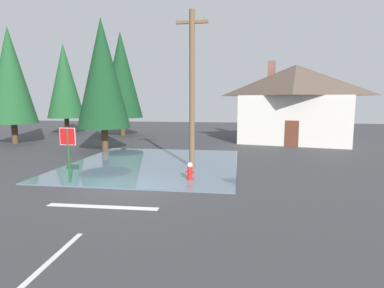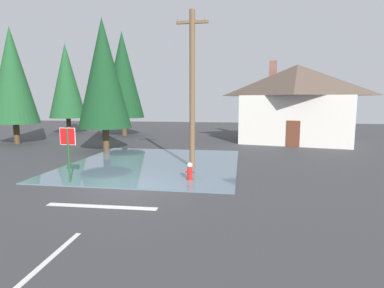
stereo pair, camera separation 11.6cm
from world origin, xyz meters
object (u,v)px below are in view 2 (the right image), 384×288
stop_sign_near (68,144)px  pine_tree_short_left (123,75)px  fire_hydrant (190,172)px  house (296,102)px  pine_tree_mid_left (103,74)px  pine_tree_far_center (12,76)px  pine_tree_tall_left (66,81)px  utility_pole (192,88)px

stop_sign_near → pine_tree_short_left: bearing=104.2°
stop_sign_near → pine_tree_short_left: pine_tree_short_left is taller
stop_sign_near → fire_hydrant: 5.24m
house → pine_tree_mid_left: bearing=-153.3°
pine_tree_mid_left → pine_tree_far_center: (-8.75, 2.34, 0.16)m
stop_sign_near → fire_hydrant: (4.91, 1.28, -1.29)m
house → pine_tree_short_left: size_ratio=1.00×
pine_tree_tall_left → pine_tree_mid_left: (8.99, -10.60, -0.24)m
house → pine_tree_mid_left: size_ratio=1.13×
pine_tree_far_center → stop_sign_near: bearing=-44.9°
fire_hydrant → pine_tree_short_left: pine_tree_short_left is taller
utility_pole → pine_tree_tall_left: bearing=136.1°
pine_tree_tall_left → pine_tree_short_left: pine_tree_short_left is taller
house → pine_tree_short_left: 16.55m
fire_hydrant → utility_pole: size_ratio=0.10×
pine_tree_tall_left → pine_tree_mid_left: bearing=-49.7°
utility_pole → pine_tree_tall_left: (-15.83, 15.24, 1.40)m
house → pine_tree_far_center: bearing=-168.5°
fire_hydrant → pine_tree_tall_left: size_ratio=0.09×
utility_pole → house: bearing=59.0°
fire_hydrant → stop_sign_near: bearing=-165.4°
fire_hydrant → pine_tree_mid_left: pine_tree_mid_left is taller
pine_tree_tall_left → pine_tree_short_left: (6.66, -1.08, 0.45)m
pine_tree_short_left → pine_tree_tall_left: bearing=170.7°
fire_hydrant → house: size_ratio=0.08×
pine_tree_far_center → fire_hydrant: bearing=-31.3°
house → pine_tree_far_center: (-22.55, -4.60, 2.11)m
utility_pole → house: size_ratio=0.78×
house → pine_tree_tall_left: bearing=170.9°
stop_sign_near → fire_hydrant: size_ratio=2.93×
utility_pole → pine_tree_far_center: pine_tree_far_center is taller
utility_pole → pine_tree_tall_left: size_ratio=0.84×
house → pine_tree_short_left: (-16.13, 2.58, 2.64)m
fire_hydrant → pine_tree_tall_left: 24.69m
house → pine_tree_tall_left: 23.19m
stop_sign_near → pine_tree_mid_left: size_ratio=0.26×
stop_sign_near → pine_tree_mid_left: bearing=104.6°
house → pine_tree_far_center: 23.11m
fire_hydrant → pine_tree_tall_left: bearing=132.0°
house → pine_tree_tall_left: (-22.79, 3.66, 2.18)m
pine_tree_short_left → stop_sign_near: bearing=-75.8°
pine_tree_short_left → fire_hydrant: bearing=-60.6°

